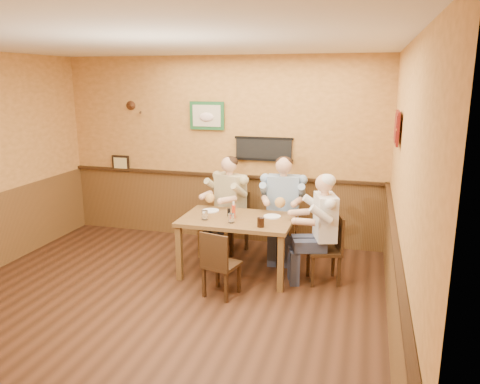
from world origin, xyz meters
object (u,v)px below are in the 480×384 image
object	(u,v)px
diner_blue_polo	(283,212)
water_glass_left	(205,215)
chair_near_side	(222,263)
diner_white_elder	(325,235)
cola_tumbler	(261,222)
hot_sauce_bottle	(234,211)
dining_table	(237,225)
chair_right_end	(324,249)
salt_shaker	(233,213)
pepper_shaker	(229,212)
chair_back_right	(283,226)
water_glass_mid	(231,218)
chair_back_left	(231,222)
diner_tan_shirt	(230,209)

from	to	relation	value
diner_blue_polo	water_glass_left	world-z (taller)	diner_blue_polo
chair_near_side	water_glass_left	bearing A→B (deg)	-38.48
diner_white_elder	water_glass_left	size ratio (longest dim) A/B	10.51
cola_tumbler	hot_sauce_bottle	world-z (taller)	hot_sauce_bottle
dining_table	diner_blue_polo	bearing A→B (deg)	59.24
chair_right_end	water_glass_left	xyz separation A→B (m)	(-1.47, -0.22, 0.38)
salt_shaker	pepper_shaker	bearing A→B (deg)	165.19
chair_back_right	water_glass_left	xyz separation A→B (m)	(-0.82, -0.94, 0.36)
water_glass_left	cola_tumbler	distance (m)	0.75
water_glass_left	cola_tumbler	bearing A→B (deg)	-7.90
chair_right_end	salt_shaker	distance (m)	1.21
diner_white_elder	hot_sauce_bottle	world-z (taller)	diner_white_elder
chair_near_side	hot_sauce_bottle	xyz separation A→B (m)	(-0.04, 0.63, 0.45)
dining_table	water_glass_mid	world-z (taller)	water_glass_mid
chair_near_side	salt_shaker	xyz separation A→B (m)	(-0.06, 0.68, 0.40)
chair_back_left	diner_white_elder	world-z (taller)	diner_white_elder
chair_back_left	diner_tan_shirt	xyz separation A→B (m)	(0.00, 0.00, 0.19)
hot_sauce_bottle	pepper_shaker	xyz separation A→B (m)	(-0.08, 0.06, -0.05)
chair_right_end	diner_white_elder	world-z (taller)	diner_white_elder
hot_sauce_bottle	diner_white_elder	bearing A→B (deg)	2.80
water_glass_left	dining_table	bearing A→B (deg)	26.84
cola_tumbler	hot_sauce_bottle	distance (m)	0.49
water_glass_mid	cola_tumbler	xyz separation A→B (m)	(0.38, -0.07, -0.00)
chair_right_end	diner_blue_polo	size ratio (longest dim) A/B	0.67
diner_white_elder	hot_sauce_bottle	size ratio (longest dim) A/B	6.46
chair_right_end	diner_blue_polo	world-z (taller)	diner_blue_polo
chair_back_left	chair_right_end	world-z (taller)	chair_back_left
diner_white_elder	water_glass_mid	bearing A→B (deg)	-93.92
salt_shaker	pepper_shaker	xyz separation A→B (m)	(-0.06, 0.02, 0.00)
chair_right_end	cola_tumbler	bearing A→B (deg)	-82.79
chair_right_end	pepper_shaker	size ratio (longest dim) A/B	8.62
diner_tan_shirt	chair_back_left	bearing A→B (deg)	-65.71
diner_tan_shirt	hot_sauce_bottle	bearing A→B (deg)	-46.26
chair_back_right	water_glass_left	world-z (taller)	chair_back_right
diner_tan_shirt	water_glass_mid	size ratio (longest dim) A/B	10.90
diner_blue_polo	diner_white_elder	bearing A→B (deg)	-52.91
diner_white_elder	cola_tumbler	world-z (taller)	diner_white_elder
diner_blue_polo	chair_right_end	bearing A→B (deg)	-52.91
diner_blue_polo	hot_sauce_bottle	size ratio (longest dim) A/B	6.78
chair_back_left	salt_shaker	bearing A→B (deg)	-46.43
chair_back_right	hot_sauce_bottle	distance (m)	1.00
chair_right_end	diner_tan_shirt	size ratio (longest dim) A/B	0.68
chair_right_end	salt_shaker	size ratio (longest dim) A/B	9.56
chair_right_end	diner_blue_polo	xyz separation A→B (m)	(-0.65, 0.72, 0.21)
cola_tumbler	pepper_shaker	world-z (taller)	cola_tumbler
chair_right_end	water_glass_mid	xyz separation A→B (m)	(-1.11, -0.26, 0.38)
water_glass_left	hot_sauce_bottle	world-z (taller)	hot_sauce_bottle
diner_tan_shirt	diner_blue_polo	size ratio (longest dim) A/B	0.98
dining_table	water_glass_mid	distance (m)	0.27
diner_white_elder	pepper_shaker	world-z (taller)	diner_white_elder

